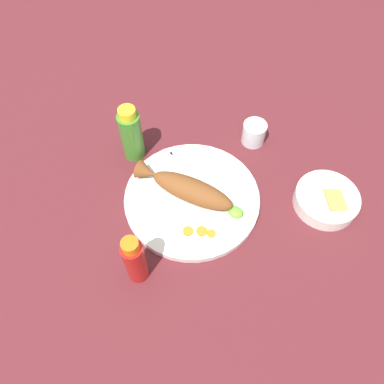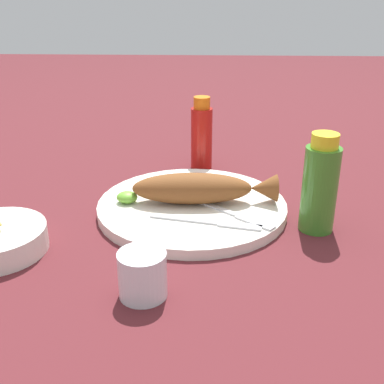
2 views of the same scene
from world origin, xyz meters
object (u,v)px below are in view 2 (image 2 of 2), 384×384
Objects in this scene: hot_sauce_bottle_green at (320,186)px; salt_cup at (143,277)px; main_plate at (192,207)px; fork_far at (213,223)px; fork_near at (233,214)px; fried_fish at (201,188)px; hot_sauce_bottle_red at (202,135)px.

hot_sauce_bottle_green is 0.33m from salt_cup.
main_plate is 1.82× the size of fork_far.
fork_near is at bearing 146.52° from main_plate.
fork_far is 0.19m from salt_cup.
fork_near is 0.24m from salt_cup.
fried_fish is at bearing -105.52° from salt_cup.
main_plate is 0.23m from hot_sauce_bottle_red.
fork_near is at bearing 56.26° from fork_far.
main_plate is at bearing -102.01° from salt_cup.
salt_cup reaches higher than main_plate.
fork_far is (-0.02, 0.08, -0.03)m from fried_fish.
hot_sauce_bottle_green reaches higher than fried_fish.
salt_cup is at bearing -81.34° from fork_near.
fork_near is at bearing -3.94° from hot_sauce_bottle_green.
hot_sauce_bottle_green reaches higher than fork_near.
main_plate is 1.31× the size of fried_fish.
fork_far is 1.17× the size of hot_sauce_bottle_red.
fried_fish is 0.09m from fork_far.
salt_cup is (0.07, 0.48, -0.05)m from hot_sauce_bottle_red.
fork_near reaches higher than main_plate.
hot_sauce_bottle_red is (0.06, -0.27, 0.05)m from fork_near.
fried_fish is 1.56× the size of hot_sauce_bottle_green.
fried_fish is 4.03× the size of salt_cup.
fork_near and fork_far have the same top height.
hot_sauce_bottle_green is at bearing 36.09° from fork_near.
main_plate is at bearing -173.44° from fork_near.
fried_fish reaches higher than main_plate.
hot_sauce_bottle_red is 0.96× the size of hot_sauce_bottle_green.
hot_sauce_bottle_red is at bearing 106.62° from fork_far.
fried_fish is at bearing 115.84° from fork_far.
fork_near is 0.92× the size of hot_sauce_bottle_green.
hot_sauce_bottle_green is (-0.17, -0.02, 0.06)m from fork_far.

